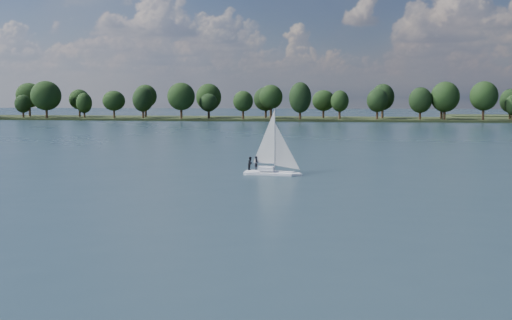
% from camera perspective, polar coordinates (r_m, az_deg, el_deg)
% --- Properties ---
extents(ground, '(700.00, 700.00, 0.00)m').
position_cam_1_polar(ground, '(121.56, 8.64, 1.96)').
color(ground, '#233342').
rests_on(ground, ground).
extents(far_shore, '(660.00, 40.00, 1.50)m').
position_cam_1_polar(far_shore, '(233.40, 8.35, 3.99)').
color(far_shore, black).
rests_on(far_shore, ground).
extents(sailboat, '(6.33, 2.44, 8.12)m').
position_cam_1_polar(sailboat, '(66.25, 1.33, 0.46)').
color(sailboat, white).
rests_on(sailboat, ground).
extents(treeline, '(562.90, 73.85, 17.94)m').
position_cam_1_polar(treeline, '(229.10, 8.76, 5.97)').
color(treeline, black).
rests_on(treeline, ground).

